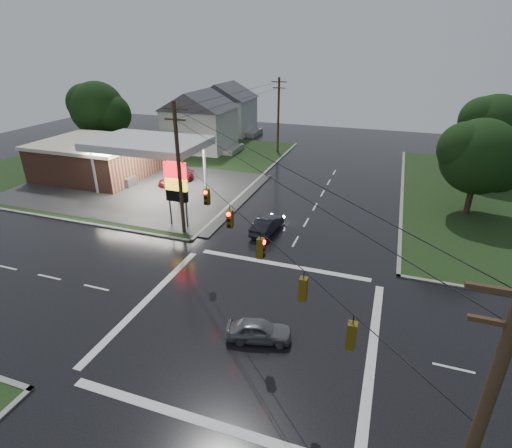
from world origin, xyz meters
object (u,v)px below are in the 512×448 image
(pylon_sign, at_px, (176,184))
(tree_ne_near, at_px, (481,157))
(utility_pole_nw, at_px, (179,169))
(tree_ne_far, at_px, (496,127))
(utility_pole_n, at_px, (278,115))
(house_near, at_px, (200,120))
(tree_nw_behind, at_px, (98,109))
(utility_pole_se, at_px, (472,448))
(house_far, at_px, (226,108))
(car_pump, at_px, (176,179))
(gas_station, at_px, (102,157))
(car_north, at_px, (267,224))
(car_crossing, at_px, (259,330))

(pylon_sign, relative_size, tree_ne_near, 0.67)
(utility_pole_nw, xyz_separation_m, tree_ne_far, (26.65, 24.49, 0.46))
(utility_pole_n, bearing_deg, house_near, -170.09)
(tree_nw_behind, bearing_deg, utility_pole_n, 18.21)
(tree_ne_far, bearing_deg, tree_ne_near, -104.07)
(utility_pole_se, bearing_deg, house_far, 118.68)
(house_far, xyz_separation_m, car_pump, (5.43, -27.48, -3.76))
(gas_station, distance_m, pylon_sign, 17.81)
(gas_station, relative_size, tree_ne_near, 2.92)
(pylon_sign, bearing_deg, car_north, 10.53)
(utility_pole_se, height_order, house_far, utility_pole_se)
(pylon_sign, height_order, car_north, pylon_sign)
(pylon_sign, height_order, tree_ne_near, tree_ne_near)
(utility_pole_n, relative_size, car_crossing, 2.92)
(gas_station, bearing_deg, tree_ne_far, 18.46)
(car_north, bearing_deg, car_crossing, 112.20)
(tree_ne_near, relative_size, car_north, 2.09)
(tree_ne_far, height_order, car_pump, tree_ne_far)
(gas_station, distance_m, utility_pole_se, 45.83)
(pylon_sign, xyz_separation_m, tree_nw_behind, (-23.34, 19.49, 2.17))
(pylon_sign, distance_m, tree_nw_behind, 30.49)
(pylon_sign, bearing_deg, tree_ne_near, 25.01)
(house_far, distance_m, car_north, 41.01)
(utility_pole_se, bearing_deg, tree_ne_near, 81.62)
(car_north, relative_size, car_pump, 0.96)
(car_crossing, distance_m, car_pump, 27.89)
(utility_pole_n, bearing_deg, tree_ne_far, -8.55)
(utility_pole_se, xyz_separation_m, car_crossing, (-8.54, 8.30, -5.11))
(utility_pole_nw, height_order, house_near, utility_pole_nw)
(tree_ne_far, bearing_deg, gas_station, -161.54)
(utility_pole_nw, xyz_separation_m, house_far, (-12.45, 38.50, -1.32))
(house_near, height_order, car_north, house_near)
(utility_pole_nw, xyz_separation_m, car_north, (6.73, 2.44, -5.01))
(house_near, distance_m, tree_ne_near, 37.80)
(pylon_sign, xyz_separation_m, tree_ne_near, (24.64, 11.49, 1.55))
(utility_pole_n, distance_m, car_north, 27.34)
(tree_ne_far, bearing_deg, utility_pole_nw, -137.41)
(tree_ne_near, height_order, car_pump, tree_ne_near)
(gas_station, relative_size, house_near, 2.37)
(gas_station, height_order, pylon_sign, pylon_sign)
(tree_nw_behind, xyz_separation_m, tree_ne_far, (50.99, 4.00, -0.00))
(gas_station, relative_size, utility_pole_se, 2.38)
(tree_ne_far, xyz_separation_m, car_north, (-19.92, -22.06, -5.47))
(house_far, bearing_deg, car_crossing, -65.03)
(tree_nw_behind, bearing_deg, car_crossing, -41.87)
(utility_pole_se, height_order, utility_pole_n, utility_pole_se)
(utility_pole_n, height_order, car_pump, utility_pole_n)
(utility_pole_se, bearing_deg, car_crossing, 135.81)
(gas_station, relative_size, tree_ne_far, 2.67)
(pylon_sign, relative_size, house_near, 0.54)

